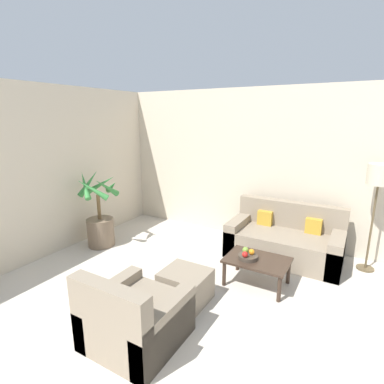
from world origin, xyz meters
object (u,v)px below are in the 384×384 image
(floor_lamp, at_px, (379,181))
(sofa_loveseat, at_px, (284,241))
(coffee_table, at_px, (257,263))
(apple_green, at_px, (246,250))
(orange_fruit, at_px, (252,252))
(potted_palm, at_px, (100,221))
(apple_red, at_px, (245,254))
(armchair, at_px, (134,319))
(ottoman, at_px, (186,286))
(fruit_bowl, at_px, (248,257))

(floor_lamp, bearing_deg, sofa_loveseat, -169.46)
(coffee_table, xyz_separation_m, apple_green, (-0.17, -0.01, 0.15))
(sofa_loveseat, xyz_separation_m, orange_fruit, (-0.20, -1.02, 0.18))
(potted_palm, height_order, apple_green, potted_palm)
(floor_lamp, bearing_deg, apple_red, -136.01)
(apple_green, bearing_deg, floor_lamp, 40.44)
(armchair, bearing_deg, apple_red, 68.86)
(floor_lamp, height_order, apple_green, floor_lamp)
(armchair, bearing_deg, ottoman, 85.54)
(potted_palm, bearing_deg, sofa_loveseat, 21.44)
(potted_palm, bearing_deg, ottoman, -16.95)
(floor_lamp, bearing_deg, armchair, -124.74)
(floor_lamp, xyz_separation_m, fruit_bowl, (-1.39, -1.28, -0.94))
(sofa_loveseat, bearing_deg, orange_fruit, -101.07)
(fruit_bowl, xyz_separation_m, orange_fruit, (0.03, 0.04, 0.07))
(apple_green, bearing_deg, sofa_loveseat, 74.19)
(potted_palm, height_order, sofa_loveseat, potted_palm)
(apple_green, bearing_deg, ottoman, -121.74)
(fruit_bowl, xyz_separation_m, ottoman, (-0.53, -0.72, -0.21))
(apple_red, bearing_deg, coffee_table, 47.32)
(potted_palm, height_order, fruit_bowl, potted_palm)
(coffee_table, relative_size, ottoman, 1.47)
(potted_palm, relative_size, coffee_table, 1.62)
(potted_palm, bearing_deg, floor_lamp, 18.46)
(orange_fruit, bearing_deg, potted_palm, -177.52)
(floor_lamp, bearing_deg, orange_fruit, -137.66)
(apple_red, xyz_separation_m, ottoman, (-0.52, -0.65, -0.27))
(apple_red, bearing_deg, potted_palm, 179.93)
(sofa_loveseat, distance_m, orange_fruit, 1.05)
(sofa_loveseat, height_order, orange_fruit, sofa_loveseat)
(apple_green, distance_m, armchair, 1.73)
(orange_fruit, bearing_deg, ottoman, -126.40)
(apple_red, xyz_separation_m, apple_green, (-0.04, 0.13, 0.00))
(potted_palm, xyz_separation_m, ottoman, (2.13, -0.65, -0.25))
(floor_lamp, relative_size, coffee_table, 1.92)
(potted_palm, relative_size, apple_red, 16.90)
(sofa_loveseat, relative_size, apple_red, 21.81)
(sofa_loveseat, height_order, floor_lamp, floor_lamp)
(sofa_loveseat, relative_size, orange_fruit, 22.51)
(sofa_loveseat, relative_size, coffee_table, 2.09)
(coffee_table, xyz_separation_m, apple_red, (-0.13, -0.14, 0.15))
(potted_palm, xyz_separation_m, armchair, (2.06, -1.51, -0.18))
(floor_lamp, height_order, armchair, floor_lamp)
(potted_palm, distance_m, apple_green, 2.61)
(potted_palm, relative_size, orange_fruit, 17.44)
(coffee_table, height_order, apple_green, apple_green)
(floor_lamp, xyz_separation_m, apple_red, (-1.40, -1.35, -0.88))
(armchair, bearing_deg, sofa_loveseat, 72.58)
(coffee_table, height_order, orange_fruit, orange_fruit)
(coffee_table, distance_m, fruit_bowl, 0.15)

